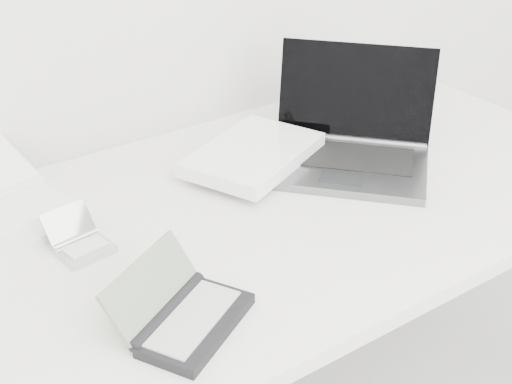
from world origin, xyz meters
TOP-DOWN VIEW (x-y plane):
  - desk at (0.00, 1.55)m, footprint 1.60×0.80m
  - laptop_large at (0.19, 1.63)m, footprint 0.58×0.48m
  - pda_silver at (-0.35, 1.60)m, footprint 0.10×0.12m
  - palmtop_charcoal at (-0.30, 1.32)m, footprint 0.25×0.23m

SIDE VIEW (x-z plane):
  - desk at x=0.00m, z-range 0.32..1.05m
  - pda_silver at x=-0.35m, z-range 0.71..0.78m
  - palmtop_charcoal at x=-0.30m, z-range 0.70..0.80m
  - laptop_large at x=0.19m, z-range 0.65..0.88m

